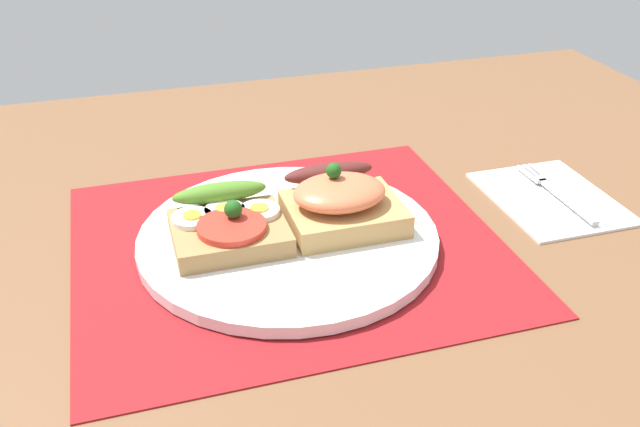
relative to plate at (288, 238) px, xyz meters
The scene contains 7 objects.
ground_plane 2.44cm from the plate, ahead, with size 120.00×90.00×3.20cm, color brown.
placemat 0.69cm from the plate, ahead, with size 37.91×33.89×0.30cm, color maroon.
plate is the anchor object (origin of this frame).
sandwich_egg_tomato 5.63cm from the plate, behind, with size 9.83×9.90×4.03cm.
sandwich_salmon 5.77cm from the plate, ahead, with size 10.28×9.86×5.98cm.
napkin 27.70cm from the plate, ahead, with size 11.56×14.62×0.60cm, color white.
fork 28.32cm from the plate, ahead, with size 1.62×12.95×0.32cm.
Camera 1 is at (-13.11, -53.12, 34.68)cm, focal length 39.97 mm.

